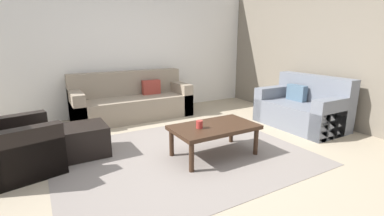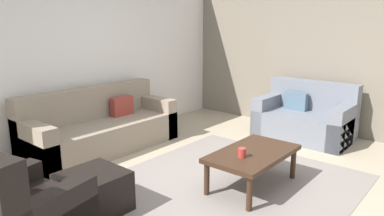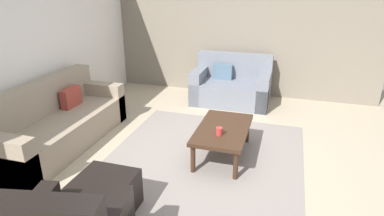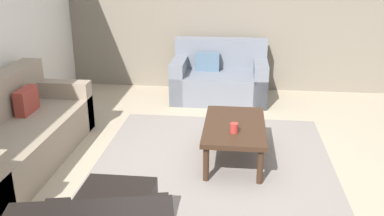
% 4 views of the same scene
% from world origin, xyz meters
% --- Properties ---
extents(ground_plane, '(8.00, 8.00, 0.00)m').
position_xyz_m(ground_plane, '(0.00, 0.00, 0.00)').
color(ground_plane, tan).
extents(stone_feature_panel, '(0.12, 5.20, 2.80)m').
position_xyz_m(stone_feature_panel, '(3.00, 0.00, 1.40)').
color(stone_feature_panel, slate).
rests_on(stone_feature_panel, ground_plane).
extents(area_rug, '(3.15, 2.50, 0.01)m').
position_xyz_m(area_rug, '(0.00, 0.00, 0.00)').
color(area_rug, gray).
rests_on(area_rug, ground_plane).
extents(couch_main, '(2.20, 0.85, 0.88)m').
position_xyz_m(couch_main, '(0.01, 2.12, 0.30)').
color(couch_main, gray).
rests_on(couch_main, ground_plane).
extents(couch_loveseat, '(0.88, 1.41, 0.88)m').
position_xyz_m(couch_loveseat, '(2.45, 0.06, 0.30)').
color(couch_loveseat, slate).
rests_on(couch_loveseat, ground_plane).
extents(ottoman, '(0.56, 0.56, 0.40)m').
position_xyz_m(ottoman, '(-1.09, 0.68, 0.20)').
color(ottoman, black).
rests_on(ottoman, ground_plane).
extents(coffee_table, '(1.10, 0.64, 0.41)m').
position_xyz_m(coffee_table, '(0.36, -0.21, 0.36)').
color(coffee_table, '#382316').
rests_on(coffee_table, ground_plane).
extents(cup, '(0.08, 0.08, 0.10)m').
position_xyz_m(cup, '(0.14, -0.20, 0.46)').
color(cup, '#B2332D').
rests_on(cup, coffee_table).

